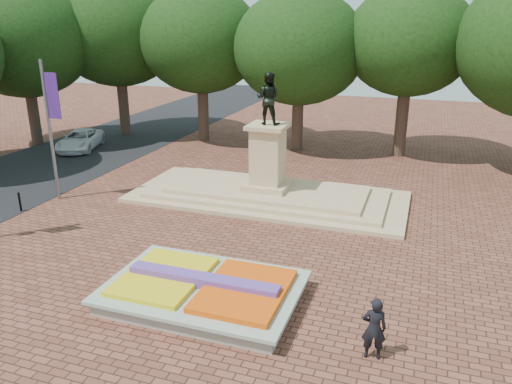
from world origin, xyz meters
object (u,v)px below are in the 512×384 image
Objects in this scene: monument at (268,182)px; van at (80,140)px; flower_bed at (204,290)px; pedestrian at (374,328)px.

monument is 16.55m from van.
flower_bed is 22.68m from van.
van is at bearing 161.05° from monument.
flower_bed is 0.45× the size of monument.
pedestrian reaches higher than van.
flower_bed is 10.07m from monument.
pedestrian is at bearing -59.27° from monument.
van is (-15.65, 5.37, -0.21)m from monument.
van is (-16.68, 15.37, 0.29)m from flower_bed.
pedestrian reaches higher than flower_bed.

